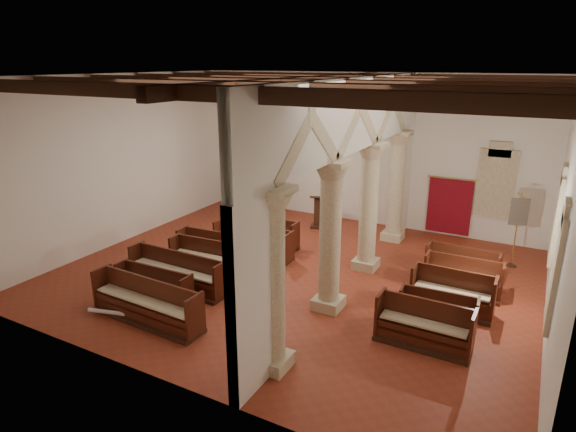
# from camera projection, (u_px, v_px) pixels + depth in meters

# --- Properties ---
(floor) EXTENTS (14.00, 14.00, 0.00)m
(floor) POSITION_uv_depth(u_px,v_px,m) (295.00, 274.00, 15.14)
(floor) COLOR maroon
(floor) RESTS_ON ground
(ceiling) EXTENTS (14.00, 14.00, 0.00)m
(ceiling) POSITION_uv_depth(u_px,v_px,m) (296.00, 76.00, 13.30)
(ceiling) COLOR #341D11
(ceiling) RESTS_ON wall_back
(wall_back) EXTENTS (14.00, 0.02, 6.00)m
(wall_back) POSITION_uv_depth(u_px,v_px,m) (364.00, 150.00, 19.25)
(wall_back) COLOR white
(wall_back) RESTS_ON floor
(wall_front) EXTENTS (14.00, 0.02, 6.00)m
(wall_front) POSITION_uv_depth(u_px,v_px,m) (151.00, 247.00, 9.19)
(wall_front) COLOR white
(wall_front) RESTS_ON floor
(wall_left) EXTENTS (0.02, 12.00, 6.00)m
(wall_left) POSITION_uv_depth(u_px,v_px,m) (124.00, 160.00, 17.37)
(wall_left) COLOR white
(wall_left) RESTS_ON floor
(wall_right) EXTENTS (0.02, 12.00, 6.00)m
(wall_right) POSITION_uv_depth(u_px,v_px,m) (565.00, 216.00, 11.06)
(wall_right) COLOR white
(wall_right) RESTS_ON floor
(ceiling_beams) EXTENTS (13.80, 11.80, 0.30)m
(ceiling_beams) POSITION_uv_depth(u_px,v_px,m) (296.00, 83.00, 13.35)
(ceiling_beams) COLOR #321B10
(ceiling_beams) RESTS_ON wall_back
(arcade) EXTENTS (0.90, 11.90, 6.00)m
(arcade) POSITION_uv_depth(u_px,v_px,m) (353.00, 169.00, 13.23)
(arcade) COLOR beige
(arcade) RESTS_ON floor
(window_right_a) EXTENTS (0.03, 1.00, 2.20)m
(window_right_a) POSITION_uv_depth(u_px,v_px,m) (558.00, 271.00, 10.06)
(window_right_a) COLOR #2E694C
(window_right_a) RESTS_ON wall_right
(window_right_b) EXTENTS (0.03, 1.00, 2.20)m
(window_right_b) POSITION_uv_depth(u_px,v_px,m) (558.00, 219.00, 13.41)
(window_right_b) COLOR #2E694C
(window_right_b) RESTS_ON wall_right
(window_back) EXTENTS (1.00, 0.03, 2.20)m
(window_back) POSITION_uv_depth(u_px,v_px,m) (496.00, 184.00, 17.22)
(window_back) COLOR #2E694C
(window_back) RESTS_ON wall_back
(pipe_organ) EXTENTS (2.10, 0.85, 4.40)m
(pipe_organ) POSITION_uv_depth(u_px,v_px,m) (262.00, 180.00, 21.36)
(pipe_organ) COLOR #321B10
(pipe_organ) RESTS_ON floor
(lectern) EXTENTS (0.67, 0.71, 1.39)m
(lectern) POSITION_uv_depth(u_px,v_px,m) (317.00, 214.00, 19.20)
(lectern) COLOR #341C10
(lectern) RESTS_ON floor
(dossal_curtain) EXTENTS (1.80, 0.07, 2.17)m
(dossal_curtain) POSITION_uv_depth(u_px,v_px,m) (449.00, 206.00, 18.16)
(dossal_curtain) COLOR maroon
(dossal_curtain) RESTS_ON floor
(processional_banner) EXTENTS (0.54, 0.69, 2.49)m
(processional_banner) POSITION_uv_depth(u_px,v_px,m) (514.00, 243.00, 15.48)
(processional_banner) COLOR #321B10
(processional_banner) RESTS_ON floor
(hymnal_box_a) EXTENTS (0.37, 0.34, 0.29)m
(hymnal_box_a) POSITION_uv_depth(u_px,v_px,m) (161.00, 314.00, 12.23)
(hymnal_box_a) COLOR navy
(hymnal_box_a) RESTS_ON floor
(hymnal_box_b) EXTENTS (0.35, 0.32, 0.29)m
(hymnal_box_b) POSITION_uv_depth(u_px,v_px,m) (233.00, 280.00, 14.17)
(hymnal_box_b) COLOR #15148E
(hymnal_box_b) RESTS_ON floor
(hymnal_box_c) EXTENTS (0.38, 0.33, 0.33)m
(hymnal_box_c) POSITION_uv_depth(u_px,v_px,m) (267.00, 265.00, 15.14)
(hymnal_box_c) COLOR #14148D
(hymnal_box_c) RESTS_ON floor
(tube_heater_a) EXTENTS (1.06, 0.39, 0.11)m
(tube_heater_a) POSITION_uv_depth(u_px,v_px,m) (107.00, 312.00, 12.52)
(tube_heater_a) COLOR white
(tube_heater_a) RESTS_ON floor
(tube_heater_b) EXTENTS (0.84, 0.44, 0.09)m
(tube_heater_b) POSITION_uv_depth(u_px,v_px,m) (168.00, 289.00, 13.78)
(tube_heater_b) COLOR white
(tube_heater_b) RESTS_ON floor
(nave_pew_0) EXTENTS (3.34, 0.88, 1.13)m
(nave_pew_0) POSITION_uv_depth(u_px,v_px,m) (147.00, 308.00, 12.27)
(nave_pew_0) COLOR #321B10
(nave_pew_0) RESTS_ON floor
(nave_pew_1) EXTENTS (2.41, 0.68, 0.96)m
(nave_pew_1) POSITION_uv_depth(u_px,v_px,m) (154.00, 290.00, 13.37)
(nave_pew_1) COLOR #321B10
(nave_pew_1) RESTS_ON floor
(nave_pew_2) EXTENTS (3.24, 0.78, 1.10)m
(nave_pew_2) POSITION_uv_depth(u_px,v_px,m) (177.00, 277.00, 14.09)
(nave_pew_2) COLOR #321B10
(nave_pew_2) RESTS_ON floor
(nave_pew_3) EXTENTS (2.79, 0.89, 1.09)m
(nave_pew_3) POSITION_uv_depth(u_px,v_px,m) (211.00, 264.00, 15.01)
(nave_pew_3) COLOR #321B10
(nave_pew_3) RESTS_ON floor
(nave_pew_4) EXTENTS (3.23, 0.96, 1.12)m
(nave_pew_4) POSITION_uv_depth(u_px,v_px,m) (223.00, 256.00, 15.55)
(nave_pew_4) COLOR #321B10
(nave_pew_4) RESTS_ON floor
(nave_pew_5) EXTENTS (2.91, 0.72, 1.06)m
(nave_pew_5) POSITION_uv_depth(u_px,v_px,m) (253.00, 246.00, 16.48)
(nave_pew_5) COLOR #321B10
(nave_pew_5) RESTS_ON floor
(nave_pew_6) EXTENTS (2.62, 0.72, 1.05)m
(nave_pew_6) POSITION_uv_depth(u_px,v_px,m) (264.00, 237.00, 17.37)
(nave_pew_6) COLOR #321B10
(nave_pew_6) RESTS_ON floor
(aisle_pew_0) EXTENTS (2.22, 0.78, 1.12)m
(aisle_pew_0) POSITION_uv_depth(u_px,v_px,m) (423.00, 331.00, 11.22)
(aisle_pew_0) COLOR #321B10
(aisle_pew_0) RESTS_ON floor
(aisle_pew_1) EXTENTS (1.92, 0.75, 0.95)m
(aisle_pew_1) POSITION_uv_depth(u_px,v_px,m) (437.00, 316.00, 11.99)
(aisle_pew_1) COLOR #321B10
(aisle_pew_1) RESTS_ON floor
(aisle_pew_2) EXTENTS (2.13, 0.77, 1.15)m
(aisle_pew_2) POSITION_uv_depth(u_px,v_px,m) (451.00, 298.00, 12.76)
(aisle_pew_2) COLOR #321B10
(aisle_pew_2) RESTS_ON floor
(aisle_pew_3) EXTENTS (2.15, 0.78, 1.08)m
(aisle_pew_3) POSITION_uv_depth(u_px,v_px,m) (462.00, 282.00, 13.76)
(aisle_pew_3) COLOR #321B10
(aisle_pew_3) RESTS_ON floor
(aisle_pew_4) EXTENTS (2.13, 0.80, 1.09)m
(aisle_pew_4) POSITION_uv_depth(u_px,v_px,m) (461.00, 271.00, 14.48)
(aisle_pew_4) COLOR #321B10
(aisle_pew_4) RESTS_ON floor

